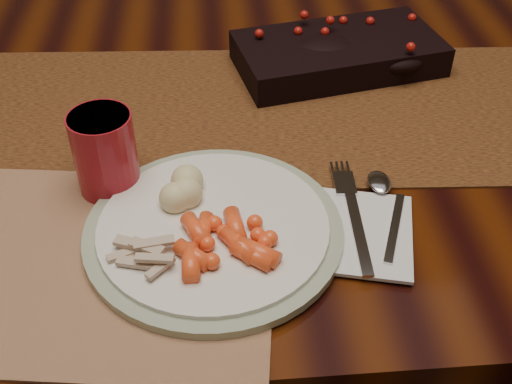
{
  "coord_description": "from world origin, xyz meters",
  "views": [
    {
      "loc": [
        -0.01,
        -0.84,
        1.27
      ],
      "look_at": [
        0.04,
        -0.29,
        0.8
      ],
      "focal_mm": 45.0,
      "sensor_mm": 36.0,
      "label": 1
    }
  ],
  "objects": [
    {
      "name": "floor",
      "position": [
        0.0,
        0.0,
        0.0
      ],
      "size": [
        5.0,
        5.0,
        0.0
      ],
      "primitive_type": "plane",
      "color": "black",
      "rests_on": "ground"
    },
    {
      "name": "dining_table",
      "position": [
        0.0,
        0.0,
        0.38
      ],
      "size": [
        1.8,
        1.0,
        0.75
      ],
      "primitive_type": "cube",
      "color": "black",
      "rests_on": "floor"
    },
    {
      "name": "table_runner",
      "position": [
        0.05,
        -0.05,
        0.75
      ],
      "size": [
        1.77,
        0.46,
        0.0
      ],
      "primitive_type": "cube",
      "rotation": [
        0.0,
        0.0,
        -0.06
      ],
      "color": "#341F03",
      "rests_on": "dining_table"
    },
    {
      "name": "centerpiece",
      "position": [
        0.2,
        0.06,
        0.78
      ],
      "size": [
        0.34,
        0.22,
        0.06
      ],
      "primitive_type": null,
      "rotation": [
        0.0,
        0.0,
        0.21
      ],
      "color": "black",
      "rests_on": "table_runner"
    },
    {
      "name": "placemat_main",
      "position": [
        -0.16,
        -0.33,
        0.75
      ],
      "size": [
        0.46,
        0.36,
        0.0
      ],
      "primitive_type": "cube",
      "rotation": [
        0.0,
        0.0,
        -0.14
      ],
      "color": "brown",
      "rests_on": "dining_table"
    },
    {
      "name": "dinner_plate",
      "position": [
        -0.01,
        -0.31,
        0.76
      ],
      "size": [
        0.38,
        0.38,
        0.02
      ],
      "primitive_type": "cylinder",
      "rotation": [
        0.0,
        0.0,
        -0.35
      ],
      "color": "white",
      "rests_on": "placemat_main"
    },
    {
      "name": "baby_carrots",
      "position": [
        -0.0,
        -0.35,
        0.78
      ],
      "size": [
        0.12,
        0.1,
        0.02
      ],
      "primitive_type": null,
      "rotation": [
        0.0,
        0.0,
        0.28
      ],
      "color": "#FF5020",
      "rests_on": "dinner_plate"
    },
    {
      "name": "mashed_potatoes",
      "position": [
        -0.03,
        -0.25,
        0.79
      ],
      "size": [
        0.09,
        0.08,
        0.05
      ],
      "primitive_type": null,
      "rotation": [
        0.0,
        0.0,
        0.07
      ],
      "color": "tan",
      "rests_on": "dinner_plate"
    },
    {
      "name": "turkey_shreds",
      "position": [
        -0.08,
        -0.36,
        0.78
      ],
      "size": [
        0.09,
        0.08,
        0.02
      ],
      "primitive_type": null,
      "rotation": [
        0.0,
        0.0,
        0.14
      ],
      "color": "tan",
      "rests_on": "dinner_plate"
    },
    {
      "name": "napkin",
      "position": [
        0.15,
        -0.32,
        0.76
      ],
      "size": [
        0.15,
        0.16,
        0.0
      ],
      "primitive_type": "cube",
      "rotation": [
        0.0,
        0.0,
        -0.24
      ],
      "color": "silver",
      "rests_on": "placemat_main"
    },
    {
      "name": "fork",
      "position": [
        0.15,
        -0.3,
        0.76
      ],
      "size": [
        0.03,
        0.17,
        0.0
      ],
      "primitive_type": null,
      "rotation": [
        0.0,
        0.0,
        -0.04
      ],
      "color": "silver",
      "rests_on": "napkin"
    },
    {
      "name": "spoon",
      "position": [
        0.19,
        -0.29,
        0.76
      ],
      "size": [
        0.08,
        0.15,
        0.0
      ],
      "primitive_type": null,
      "rotation": [
        0.0,
        0.0,
        -0.37
      ],
      "color": "silver",
      "rests_on": "napkin"
    },
    {
      "name": "red_cup",
      "position": [
        -0.14,
        -0.21,
        0.81
      ],
      "size": [
        0.08,
        0.08,
        0.1
      ],
      "primitive_type": "cylinder",
      "rotation": [
        0.0,
        0.0,
        -0.1
      ],
      "color": "maroon",
      "rests_on": "placemat_main"
    }
  ]
}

